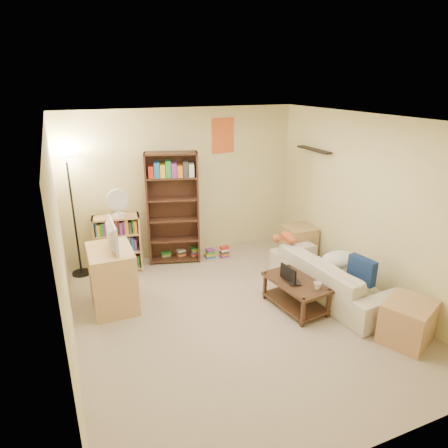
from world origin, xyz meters
The scene contains 19 objects.
room centered at (0.00, 0.01, 1.62)m, with size 4.50×4.54×2.52m.
sofa centered at (1.45, -0.02, 0.29)m, with size 0.95×2.06×0.58m, color #BCB69C.
navy_pillow centered at (1.58, -0.44, 0.56)m, with size 0.38×0.12×0.35m, color navy.
cream_blanket centered at (1.59, 0.04, 0.50)m, with size 0.54×0.38×0.23m, color silver.
tabby_cat centered at (1.13, 0.72, 0.66)m, with size 0.46×0.19×0.16m.
coffee_table centered at (0.79, -0.12, 0.26)m, with size 0.62×0.96×0.40m.
laptop centered at (0.80, -0.07, 0.42)m, with size 0.31×0.42×0.03m, color black.
laptop_screen centered at (0.68, -0.09, 0.52)m, with size 0.01×0.30×0.20m, color white.
mug centered at (0.92, -0.40, 0.45)m, with size 0.12×0.12×0.09m, color silver.
tv_remote centered at (0.85, 0.20, 0.41)m, with size 0.05×0.16×0.02m, color black.
tv_stand centered at (-1.45, 0.88, 0.42)m, with size 0.56×0.78×0.84m, color tan.
television centered at (-1.45, 0.88, 1.03)m, with size 0.09×0.65×0.38m, color black.
tall_bookshelf centered at (-0.28, 1.94, 0.98)m, with size 0.88×0.49×1.85m.
short_bookshelf centered at (-1.21, 1.95, 0.46)m, with size 0.75×0.38×0.92m.
desk_fan centered at (-1.15, 1.90, 1.16)m, with size 0.33×0.18×0.44m.
floor_lamp centered at (-1.80, 2.05, 1.54)m, with size 0.33×0.33×1.93m.
side_table centered at (1.72, 1.26, 0.28)m, with size 0.49×0.49×0.57m, color tan.
end_cabinet centered at (1.62, -1.23, 0.25)m, with size 0.60×0.50×0.50m, color tan.
book_stacks centered at (0.09, 1.91, 0.09)m, with size 1.12×0.41×0.20m.
Camera 1 is at (-1.92, -4.08, 2.92)m, focal length 32.00 mm.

